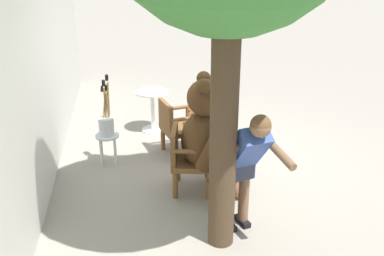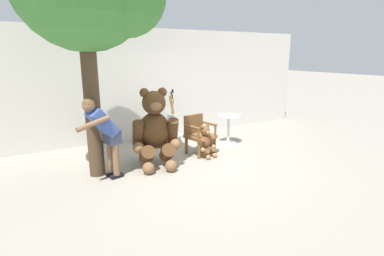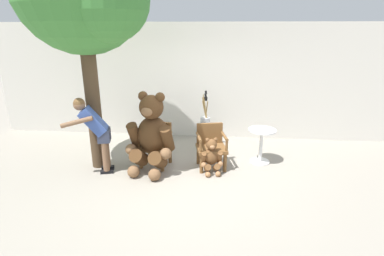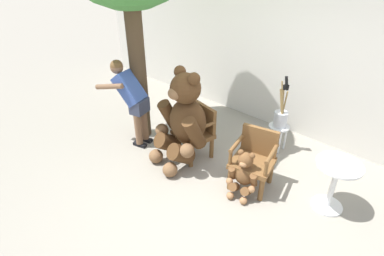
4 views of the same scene
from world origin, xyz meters
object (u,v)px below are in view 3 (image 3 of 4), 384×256
object	(u,v)px
teddy_bear_small	(211,156)
brush_bucket	(205,120)
teddy_bear_large	(151,133)
person_visitor	(95,128)
white_stool	(205,132)
round_side_table	(261,142)
wooden_chair_left	(156,143)
wooden_chair_right	(211,145)

from	to	relation	value
teddy_bear_small	brush_bucket	xyz separation A→B (m)	(-0.19, 1.31, 0.32)
teddy_bear_large	person_visitor	size ratio (longest dim) A/B	1.05
white_stool	brush_bucket	xyz separation A→B (m)	(0.00, -0.00, 0.31)
white_stool	round_side_table	world-z (taller)	round_side_table
wooden_chair_left	teddy_bear_large	distance (m)	0.40
brush_bucket	teddy_bear_small	bearing A→B (deg)	-81.70
person_visitor	round_side_table	size ratio (longest dim) A/B	2.05
wooden_chair_left	teddy_bear_small	bearing A→B (deg)	-13.93
wooden_chair_left	wooden_chair_right	size ratio (longest dim) A/B	1.00
teddy_bear_large	round_side_table	distance (m)	2.23
wooden_chair_left	wooden_chair_right	world-z (taller)	same
teddy_bear_large	white_stool	xyz separation A→B (m)	(0.96, 1.30, -0.40)
teddy_bear_small	white_stool	distance (m)	1.33
person_visitor	white_stool	distance (m)	2.52
wooden_chair_left	round_side_table	world-z (taller)	wooden_chair_left
person_visitor	round_side_table	distance (m)	3.27
wooden_chair_right	wooden_chair_left	bearing A→B (deg)	179.99
person_visitor	white_stool	bearing A→B (deg)	36.99
person_visitor	brush_bucket	size ratio (longest dim) A/B	1.65
teddy_bear_small	round_side_table	distance (m)	1.15
white_stool	wooden_chair_left	bearing A→B (deg)	-131.81
wooden_chair_left	person_visitor	world-z (taller)	person_visitor
wooden_chair_left	white_stool	bearing A→B (deg)	48.19
teddy_bear_small	person_visitor	bearing A→B (deg)	-175.52
person_visitor	white_stool	xyz separation A→B (m)	(1.97, 1.48, -0.53)
teddy_bear_small	person_visitor	size ratio (longest dim) A/B	0.48
teddy_bear_small	brush_bucket	size ratio (longest dim) A/B	0.79
brush_bucket	teddy_bear_large	bearing A→B (deg)	-126.49
wooden_chair_left	brush_bucket	distance (m)	1.40
wooden_chair_left	brush_bucket	world-z (taller)	brush_bucket
white_stool	brush_bucket	size ratio (longest dim) A/B	0.52
wooden_chair_left	white_stool	xyz separation A→B (m)	(0.93, 1.04, -0.11)
teddy_bear_small	brush_bucket	bearing A→B (deg)	98.30
wooden_chair_right	white_stool	distance (m)	1.06
wooden_chair_right	teddy_bear_small	bearing A→B (deg)	-85.54
person_visitor	teddy_bear_large	bearing A→B (deg)	10.37
white_stool	round_side_table	xyz separation A→B (m)	(1.19, -0.75, 0.09)
wooden_chair_left	teddy_bear_large	world-z (taller)	teddy_bear_large
round_side_table	teddy_bear_small	bearing A→B (deg)	-150.55
person_visitor	wooden_chair_right	bearing A→B (deg)	11.80
white_stool	person_visitor	bearing A→B (deg)	-143.01
teddy_bear_large	teddy_bear_small	size ratio (longest dim) A/B	2.20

